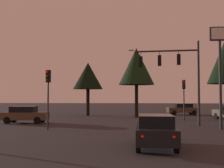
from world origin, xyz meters
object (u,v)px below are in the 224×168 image
traffic_light_corner_right (48,87)px  car_nearside_lane (156,130)px  store_sign_illuminated (220,55)px  car_crossing_left (25,114)px  traffic_signal_mast_arm (176,68)px  car_parked_lot (183,109)px  tree_left_far (88,76)px  traffic_light_corner_left (184,92)px  tree_behind_sign (136,67)px

traffic_light_corner_right → car_nearside_lane: (7.34, -6.80, -2.26)m
car_nearside_lane → store_sign_illuminated: (5.14, 7.89, 4.64)m
car_nearside_lane → car_crossing_left: 15.95m
traffic_signal_mast_arm → car_parked_lot: 15.47m
car_nearside_lane → tree_left_far: bearing=107.7°
traffic_signal_mast_arm → traffic_light_corner_left: size_ratio=1.72×
car_parked_lot → tree_left_far: size_ratio=0.61×
traffic_light_corner_left → car_crossing_left: 15.38m
traffic_light_corner_right → car_crossing_left: (-3.65, 4.76, -2.26)m
store_sign_illuminated → tree_behind_sign: (-6.16, 12.06, 0.48)m
car_nearside_lane → tree_left_far: 24.09m
traffic_signal_mast_arm → car_parked_lot: size_ratio=1.68×
car_nearside_lane → store_sign_illuminated: bearing=57.0°
car_crossing_left → store_sign_illuminated: (16.12, -3.67, 4.64)m
traffic_light_corner_left → store_sign_illuminated: (1.42, -7.67, 2.55)m
traffic_light_corner_left → store_sign_illuminated: bearing=-79.5°
traffic_signal_mast_arm → car_parked_lot: (2.72, 14.70, -3.97)m
traffic_light_corner_left → car_crossing_left: (-14.70, -4.00, -2.09)m
car_nearside_lane → tree_behind_sign: 20.63m
traffic_light_corner_right → car_parked_lot: size_ratio=1.04×
tree_behind_sign → traffic_light_corner_left: bearing=-42.9°
traffic_signal_mast_arm → tree_behind_sign: (-3.34, 9.24, 1.15)m
car_nearside_lane → tree_behind_sign: (-1.02, 19.96, 5.12)m
traffic_signal_mast_arm → traffic_light_corner_left: bearing=74.0°
traffic_light_corner_right → tree_left_far: size_ratio=0.64×
traffic_light_corner_right → tree_behind_sign: 14.87m
car_crossing_left → tree_behind_sign: tree_behind_sign is taller
traffic_light_corner_left → traffic_light_corner_right: traffic_light_corner_right is taller
traffic_light_corner_right → store_sign_illuminated: (12.48, 1.09, 2.38)m
traffic_light_corner_right → car_parked_lot: traffic_light_corner_right is taller
traffic_light_corner_left → tree_left_far: tree_left_far is taller
traffic_light_corner_right → traffic_signal_mast_arm: bearing=22.0°
traffic_light_corner_right → car_nearside_lane: traffic_light_corner_right is taller
car_nearside_lane → store_sign_illuminated: 10.50m
tree_behind_sign → tree_left_far: 6.78m
car_nearside_lane → tree_behind_sign: size_ratio=0.51×
car_nearside_lane → store_sign_illuminated: size_ratio=0.56×
traffic_light_corner_right → car_nearside_lane: bearing=-42.8°
traffic_signal_mast_arm → car_crossing_left: (-13.31, 0.85, -3.97)m
car_parked_lot → tree_left_far: bearing=-167.0°
traffic_light_corner_right → tree_behind_sign: size_ratio=0.53×
tree_behind_sign → traffic_light_corner_right: bearing=-115.7°
traffic_signal_mast_arm → store_sign_illuminated: size_ratio=0.94×
traffic_light_corner_left → car_parked_lot: (1.34, 9.85, -2.09)m
traffic_light_corner_right → car_nearside_lane: size_ratio=1.04×
store_sign_illuminated → tree_behind_sign: bearing=117.0°
tree_behind_sign → car_nearside_lane: bearing=-87.1°
car_nearside_lane → car_parked_lot: size_ratio=1.00×
car_parked_lot → store_sign_illuminated: (0.09, -17.52, 4.64)m
tree_behind_sign → tree_left_far: (-6.19, 2.63, -0.88)m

